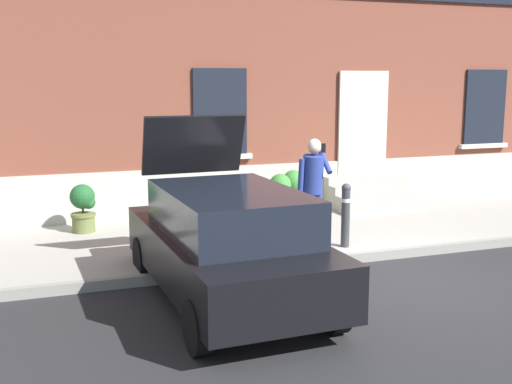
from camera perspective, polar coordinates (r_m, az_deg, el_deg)
ground_plane at (r=9.47m, az=11.95°, el=-7.64°), size 80.00×80.00×0.00m
sidewalk at (r=11.83m, az=4.82°, el=-3.50°), size 24.00×3.60×0.15m
curb_edge at (r=10.22m, az=9.19°, el=-5.78°), size 24.00×0.12×0.15m
building_facade at (r=13.83m, az=0.65°, el=13.74°), size 24.00×1.52×7.50m
entrance_stoop at (r=13.83m, az=10.21°, el=-0.31°), size 1.85×1.28×0.64m
hatchback_car_black at (r=8.14m, az=-2.60°, el=-4.50°), size 1.89×4.12×2.34m
bollard_near_person at (r=10.40m, az=8.01°, el=-1.85°), size 0.15×0.15×1.04m
person_on_phone at (r=10.42m, az=5.06°, el=0.68°), size 0.51×0.48×1.75m
planter_olive at (r=11.73m, az=-15.16°, el=-1.29°), size 0.44×0.44×0.86m
planter_charcoal at (r=12.20m, az=-6.41°, el=-0.56°), size 0.44×0.44×0.86m
planter_terracotta at (r=12.55m, az=2.21°, el=-0.21°), size 0.44×0.44×0.86m
planter_cream at (r=13.09m, az=3.39°, el=0.21°), size 0.44×0.44×0.86m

